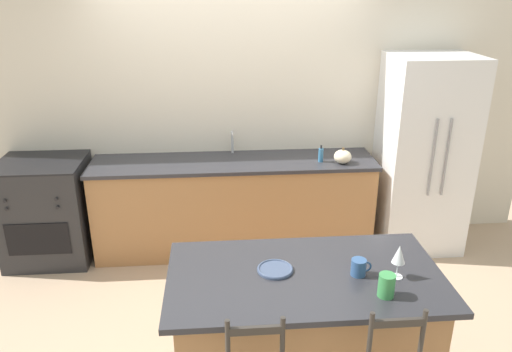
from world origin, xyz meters
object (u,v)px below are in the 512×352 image
pumpkin_decoration (343,157)px  dinner_plate (275,269)px  soap_bottle (321,155)px  wine_glass (399,255)px  tumbler_cup (386,285)px  oven_range (48,210)px  coffee_mug (359,267)px  refrigerator (423,155)px

pumpkin_decoration → dinner_plate: bearing=-114.8°
soap_bottle → wine_glass: bearing=-89.2°
tumbler_cup → pumpkin_decoration: tumbler_cup is taller
oven_range → soap_bottle: size_ratio=6.04×
wine_glass → coffee_mug: (-0.21, 0.04, -0.09)m
tumbler_cup → soap_bottle: (0.09, 2.14, -0.03)m
dinner_plate → coffee_mug: size_ratio=1.75×
refrigerator → dinner_plate: size_ratio=9.09×
coffee_mug → soap_bottle: 1.94m
refrigerator → pumpkin_decoration: (-0.80, -0.11, 0.04)m
dinner_plate → soap_bottle: soap_bottle is taller
oven_range → wine_glass: size_ratio=4.89×
wine_glass → dinner_plate: bearing=169.9°
oven_range → dinner_plate: same height
pumpkin_decoration → soap_bottle: size_ratio=1.00×
refrigerator → wine_glass: 2.26m
dinner_plate → tumbler_cup: bearing=-27.6°
tumbler_cup → soap_bottle: 2.14m
coffee_mug → soap_bottle: (0.18, 1.94, -0.02)m
oven_range → dinner_plate: bearing=-45.2°
wine_glass → pumpkin_decoration: bearing=85.1°
coffee_mug → pumpkin_decoration: (0.37, 1.88, -0.02)m
oven_range → wine_glass: wine_glass is taller
oven_range → tumbler_cup: bearing=-41.9°
refrigerator → tumbler_cup: 2.45m
tumbler_cup → wine_glass: bearing=55.0°
coffee_mug → tumbler_cup: (0.09, -0.21, 0.02)m
oven_range → dinner_plate: size_ratio=4.70×
dinner_plate → soap_bottle: bearing=71.0°
soap_bottle → dinner_plate: bearing=-109.0°
dinner_plate → tumbler_cup: size_ratio=1.61×
coffee_mug → refrigerator: bearing=59.5°
oven_range → coffee_mug: 3.14m
tumbler_cup → soap_bottle: tumbler_cup is taller
refrigerator → pumpkin_decoration: refrigerator is taller
pumpkin_decoration → soap_bottle: 0.20m
tumbler_cup → soap_bottle: size_ratio=0.80×
refrigerator → wine_glass: bearing=-115.5°
oven_range → pumpkin_decoration: pumpkin_decoration is taller
dinner_plate → wine_glass: 0.69m
dinner_plate → coffee_mug: (0.46, -0.08, 0.04)m
refrigerator → dinner_plate: 2.52m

